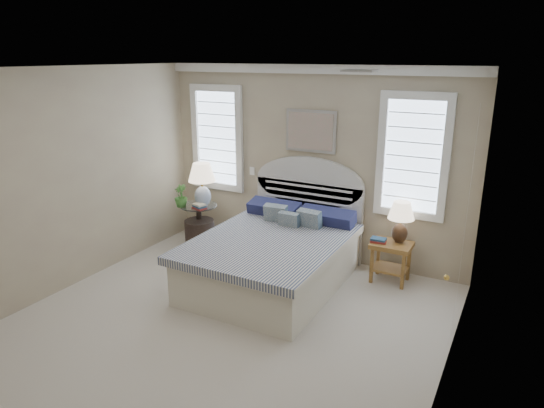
{
  "coord_description": "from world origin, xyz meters",
  "views": [
    {
      "loc": [
        2.66,
        -3.62,
        2.82
      ],
      "look_at": [
        0.18,
        1.0,
        1.2
      ],
      "focal_mm": 32.0,
      "sensor_mm": 36.0,
      "label": 1
    }
  ],
  "objects_px": {
    "bed": "(276,253)",
    "lamp_left": "(202,180)",
    "nightstand_right": "(391,254)",
    "side_table_left": "(199,220)",
    "floor_pot": "(200,233)",
    "lamp_right": "(401,217)"
  },
  "relations": [
    {
      "from": "bed",
      "to": "lamp_left",
      "type": "relative_size",
      "value": 3.42
    },
    {
      "from": "floor_pot",
      "to": "bed",
      "type": "bearing_deg",
      "value": -18.31
    },
    {
      "from": "floor_pot",
      "to": "nightstand_right",
      "type": "bearing_deg",
      "value": 3.18
    },
    {
      "from": "bed",
      "to": "nightstand_right",
      "type": "distance_m",
      "value": 1.47
    },
    {
      "from": "bed",
      "to": "nightstand_right",
      "type": "bearing_deg",
      "value": 28.03
    },
    {
      "from": "side_table_left",
      "to": "lamp_left",
      "type": "distance_m",
      "value": 0.65
    },
    {
      "from": "bed",
      "to": "lamp_right",
      "type": "height_order",
      "value": "bed"
    },
    {
      "from": "floor_pot",
      "to": "lamp_right",
      "type": "distance_m",
      "value": 3.05
    },
    {
      "from": "side_table_left",
      "to": "floor_pot",
      "type": "xyz_separation_m",
      "value": [
        0.05,
        -0.06,
        -0.18
      ]
    },
    {
      "from": "side_table_left",
      "to": "nightstand_right",
      "type": "relative_size",
      "value": 1.19
    },
    {
      "from": "nightstand_right",
      "to": "floor_pot",
      "type": "height_order",
      "value": "nightstand_right"
    },
    {
      "from": "nightstand_right",
      "to": "lamp_left",
      "type": "xyz_separation_m",
      "value": [
        -2.87,
        -0.09,
        0.65
      ]
    },
    {
      "from": "side_table_left",
      "to": "lamp_left",
      "type": "relative_size",
      "value": 0.95
    },
    {
      "from": "lamp_left",
      "to": "bed",
      "type": "bearing_deg",
      "value": -21.04
    },
    {
      "from": "nightstand_right",
      "to": "floor_pot",
      "type": "relative_size",
      "value": 1.18
    },
    {
      "from": "bed",
      "to": "lamp_right",
      "type": "distance_m",
      "value": 1.64
    },
    {
      "from": "bed",
      "to": "nightstand_right",
      "type": "relative_size",
      "value": 4.29
    },
    {
      "from": "side_table_left",
      "to": "floor_pot",
      "type": "bearing_deg",
      "value": -53.39
    },
    {
      "from": "side_table_left",
      "to": "floor_pot",
      "type": "height_order",
      "value": "side_table_left"
    },
    {
      "from": "floor_pot",
      "to": "lamp_right",
      "type": "relative_size",
      "value": 0.83
    },
    {
      "from": "bed",
      "to": "floor_pot",
      "type": "xyz_separation_m",
      "value": [
        -1.6,
        0.53,
        -0.18
      ]
    },
    {
      "from": "side_table_left",
      "to": "bed",
      "type": "bearing_deg",
      "value": -19.74
    }
  ]
}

